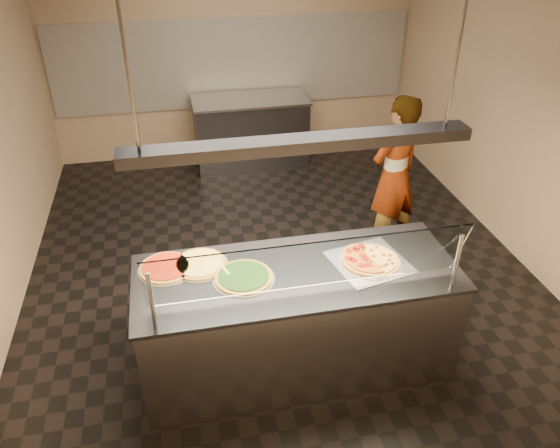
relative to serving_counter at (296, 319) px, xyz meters
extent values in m
cube|color=black|center=(0.14, 1.36, -0.48)|extent=(5.00, 6.00, 0.02)
cube|color=#997C62|center=(0.14, 4.37, 1.03)|extent=(5.00, 0.02, 3.00)
cube|color=#997C62|center=(0.14, -1.65, 1.03)|extent=(5.00, 0.02, 3.00)
cube|color=#997C62|center=(2.65, 1.36, 1.03)|extent=(0.02, 6.00, 3.00)
cube|color=silver|center=(0.14, 4.34, 0.83)|extent=(4.90, 0.02, 1.20)
cube|color=#B7B7BC|center=(0.00, 0.00, -0.02)|extent=(2.37, 0.90, 0.90)
cube|color=#343439|center=(0.00, 0.00, 0.45)|extent=(2.41, 0.94, 0.03)
cylinder|color=#B7B7BC|center=(-1.03, -0.40, 0.68)|extent=(0.03, 0.03, 0.44)
cylinder|color=#B7B7BC|center=(1.03, -0.40, 0.68)|extent=(0.03, 0.03, 0.44)
cube|color=white|center=(0.00, -0.34, 0.76)|extent=(2.17, 0.18, 0.47)
cube|color=silver|center=(0.56, 0.01, 0.47)|extent=(0.63, 0.63, 0.01)
cylinder|color=silver|center=(0.56, 0.01, 0.47)|extent=(0.47, 0.47, 0.01)
cylinder|color=#660C05|center=(0.55, 0.16, 0.52)|extent=(0.06, 0.06, 0.01)
cylinder|color=#660C05|center=(0.50, 0.14, 0.52)|extent=(0.06, 0.06, 0.01)
cylinder|color=#660C05|center=(0.49, 0.11, 0.52)|extent=(0.06, 0.06, 0.01)
cylinder|color=#660C05|center=(0.43, 0.12, 0.52)|extent=(0.06, 0.06, 0.01)
cylinder|color=#660C05|center=(0.51, 0.03, 0.52)|extent=(0.06, 0.06, 0.01)
cylinder|color=#660C05|center=(0.40, 0.02, 0.52)|extent=(0.06, 0.06, 0.01)
cylinder|color=#660C05|center=(0.43, -0.01, 0.52)|extent=(0.06, 0.06, 0.01)
cylinder|color=#660C05|center=(0.52, -0.01, 0.52)|extent=(0.06, 0.06, 0.01)
cylinder|color=#660C05|center=(0.47, -0.08, 0.52)|extent=(0.06, 0.06, 0.01)
cylinder|color=#660C05|center=(0.51, -0.09, 0.52)|extent=(0.06, 0.06, 0.01)
cube|color=#19590F|center=(0.54, 0.09, 0.52)|extent=(0.02, 0.02, 0.01)
cube|color=#19590F|center=(0.50, 0.13, 0.52)|extent=(0.02, 0.01, 0.01)
cube|color=#19590F|center=(0.43, 0.10, 0.52)|extent=(0.02, 0.02, 0.01)
cube|color=#19590F|center=(0.50, 0.02, 0.52)|extent=(0.02, 0.02, 0.01)
cube|color=#19590F|center=(0.49, 0.00, 0.52)|extent=(0.02, 0.02, 0.01)
cube|color=#19590F|center=(0.43, -0.09, 0.52)|extent=(0.01, 0.02, 0.01)
cube|color=#19590F|center=(0.49, -0.08, 0.52)|extent=(0.02, 0.02, 0.01)
cube|color=#19590F|center=(0.55, -0.06, 0.52)|extent=(0.01, 0.02, 0.01)
sphere|color=#513014|center=(0.60, -0.11, 0.50)|extent=(0.03, 0.03, 0.03)
sphere|color=#513014|center=(0.64, -0.10, 0.50)|extent=(0.03, 0.03, 0.03)
sphere|color=#513014|center=(0.66, -0.09, 0.50)|extent=(0.03, 0.03, 0.03)
sphere|color=#513014|center=(0.70, -0.09, 0.50)|extent=(0.03, 0.03, 0.03)
sphere|color=#513014|center=(0.70, -0.04, 0.50)|extent=(0.03, 0.03, 0.03)
sphere|color=#513014|center=(0.72, 0.02, 0.50)|extent=(0.03, 0.03, 0.03)
sphere|color=#513014|center=(0.68, 0.03, 0.50)|extent=(0.03, 0.03, 0.03)
sphere|color=#513014|center=(0.61, 0.03, 0.50)|extent=(0.03, 0.03, 0.03)
sphere|color=#513014|center=(0.60, 0.03, 0.50)|extent=(0.03, 0.03, 0.03)
sphere|color=#513014|center=(0.66, 0.14, 0.50)|extent=(0.03, 0.03, 0.03)
sphere|color=#513014|center=(0.61, 0.11, 0.50)|extent=(0.03, 0.03, 0.03)
cylinder|color=silver|center=(-0.40, 0.00, 0.47)|extent=(0.45, 0.45, 0.01)
cylinder|color=brown|center=(-0.40, 0.00, 0.48)|extent=(0.42, 0.42, 0.02)
cylinder|color=black|center=(-0.40, 0.00, 0.49)|extent=(0.37, 0.37, 0.01)
cylinder|color=silver|center=(-0.70, 0.23, 0.47)|extent=(0.43, 0.43, 0.01)
cylinder|color=brown|center=(-0.70, 0.23, 0.48)|extent=(0.40, 0.40, 0.02)
cylinder|color=gold|center=(-0.70, 0.23, 0.49)|extent=(0.35, 0.35, 0.01)
cylinder|color=silver|center=(-0.95, 0.23, 0.47)|extent=(0.42, 0.42, 0.01)
cylinder|color=brown|center=(-0.95, 0.23, 0.48)|extent=(0.39, 0.39, 0.02)
cylinder|color=maroon|center=(-0.95, 0.23, 0.49)|extent=(0.34, 0.34, 0.01)
cube|color=#B7B7BC|center=(-0.41, 0.02, 0.49)|extent=(0.16, 0.15, 0.00)
cylinder|color=tan|center=(-0.53, 0.10, 0.49)|extent=(0.07, 0.14, 0.02)
cube|color=#343439|center=(0.27, 3.91, -0.02)|extent=(1.52, 0.70, 0.90)
cube|color=#B7B7BC|center=(0.27, 3.91, 0.45)|extent=(1.56, 0.74, 0.03)
imported|color=#2E2C32|center=(1.37, 1.49, 0.38)|extent=(0.73, 0.62, 1.69)
cube|color=#343439|center=(0.00, 0.00, 1.48)|extent=(2.30, 0.18, 0.08)
cylinder|color=#B7B7BC|center=(-1.00, 0.00, 2.03)|extent=(0.02, 0.02, 1.01)
cylinder|color=#B7B7BC|center=(1.00, 0.00, 2.03)|extent=(0.02, 0.02, 1.01)
camera|label=1|loc=(-0.79, -3.15, 2.88)|focal=35.00mm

